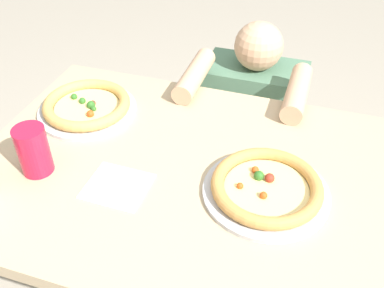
{
  "coord_description": "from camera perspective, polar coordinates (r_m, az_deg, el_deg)",
  "views": [
    {
      "loc": [
        0.27,
        -0.84,
        1.57
      ],
      "look_at": [
        -0.03,
        0.08,
        0.78
      ],
      "focal_mm": 41.7,
      "sensor_mm": 36.0,
      "label": 1
    }
  ],
  "objects": [
    {
      "name": "dining_table",
      "position": [
        1.28,
        0.39,
        -7.36
      ],
      "size": [
        1.23,
        0.84,
        0.75
      ],
      "color": "tan",
      "rests_on": "ground"
    },
    {
      "name": "pizza_far",
      "position": [
        1.45,
        -13.29,
        4.73
      ],
      "size": [
        0.31,
        0.31,
        0.05
      ],
      "color": "#B7B7BC",
      "rests_on": "dining_table"
    },
    {
      "name": "pizza_near",
      "position": [
        1.15,
        9.49,
        -5.56
      ],
      "size": [
        0.32,
        0.32,
        0.05
      ],
      "color": "#B7B7BC",
      "rests_on": "dining_table"
    },
    {
      "name": "paper_napkin",
      "position": [
        1.18,
        -9.51,
        -5.35
      ],
      "size": [
        0.16,
        0.15,
        0.0
      ],
      "primitive_type": "cube",
      "rotation": [
        0.0,
        0.0,
        -0.02
      ],
      "color": "white",
      "rests_on": "dining_table"
    },
    {
      "name": "drink_cup_colored",
      "position": [
        1.24,
        -19.63,
        -0.76
      ],
      "size": [
        0.08,
        0.08,
        0.14
      ],
      "color": "red",
      "rests_on": "dining_table"
    },
    {
      "name": "diner_seated",
      "position": [
        1.91,
        7.34,
        1.21
      ],
      "size": [
        0.42,
        0.53,
        0.9
      ],
      "color": "#333847",
      "rests_on": "ground"
    }
  ]
}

